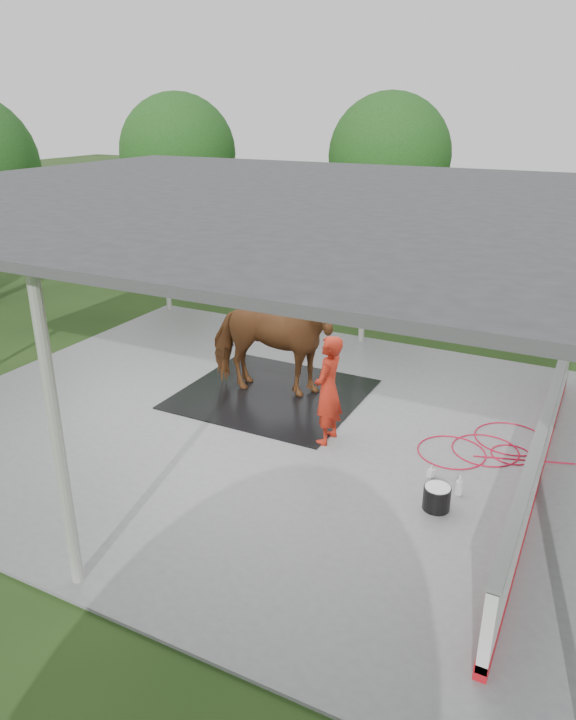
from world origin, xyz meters
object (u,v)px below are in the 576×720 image
at_px(dasher_board, 540,453).
at_px(handler, 328,390).
at_px(horse, 272,341).
at_px(wash_bucket, 437,497).

xyz_separation_m(dasher_board, handler, (-3.34, -0.19, 0.40)).
height_order(dasher_board, handler, handler).
height_order(horse, handler, horse).
xyz_separation_m(horse, handler, (1.71, -1.21, -0.18)).
xyz_separation_m(handler, wash_bucket, (2.17, -1.11, -0.76)).
distance_m(horse, handler, 2.10).
relative_size(horse, wash_bucket, 6.71).
height_order(dasher_board, wash_bucket, dasher_board).
bearing_deg(dasher_board, wash_bucket, -131.91).
height_order(horse, wash_bucket, horse).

